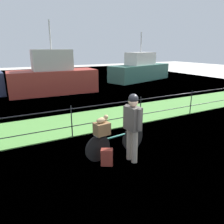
{
  "coord_description": "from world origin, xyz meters",
  "views": [
    {
      "loc": [
        -3.17,
        -3.82,
        2.68
      ],
      "look_at": [
        -0.33,
        1.41,
        0.9
      ],
      "focal_mm": 34.55,
      "sensor_mm": 36.0,
      "label": 1
    }
  ],
  "objects_px": {
    "wooden_crate": "(102,129)",
    "moored_boat_far": "(140,70)",
    "cyclist_person": "(133,122)",
    "moored_boat_mid": "(53,77)",
    "backpack_on_paving": "(107,157)",
    "bicycle_main": "(116,142)",
    "terrier_dog": "(103,120)"
  },
  "relations": [
    {
      "from": "backpack_on_paving",
      "to": "moored_boat_mid",
      "type": "distance_m",
      "value": 9.16
    },
    {
      "from": "moored_boat_far",
      "to": "bicycle_main",
      "type": "bearing_deg",
      "value": -128.11
    },
    {
      "from": "bicycle_main",
      "to": "terrier_dog",
      "type": "height_order",
      "value": "terrier_dog"
    },
    {
      "from": "backpack_on_paving",
      "to": "moored_boat_mid",
      "type": "height_order",
      "value": "moored_boat_mid"
    },
    {
      "from": "backpack_on_paving",
      "to": "wooden_crate",
      "type": "bearing_deg",
      "value": -63.9
    },
    {
      "from": "wooden_crate",
      "to": "terrier_dog",
      "type": "bearing_deg",
      "value": 5.82
    },
    {
      "from": "moored_boat_mid",
      "to": "moored_boat_far",
      "type": "height_order",
      "value": "moored_boat_mid"
    },
    {
      "from": "terrier_dog",
      "to": "backpack_on_paving",
      "type": "relative_size",
      "value": 0.8
    },
    {
      "from": "bicycle_main",
      "to": "wooden_crate",
      "type": "bearing_deg",
      "value": -174.18
    },
    {
      "from": "bicycle_main",
      "to": "moored_boat_far",
      "type": "relative_size",
      "value": 0.28
    },
    {
      "from": "wooden_crate",
      "to": "backpack_on_paving",
      "type": "height_order",
      "value": "wooden_crate"
    },
    {
      "from": "terrier_dog",
      "to": "moored_boat_mid",
      "type": "distance_m",
      "value": 8.84
    },
    {
      "from": "bicycle_main",
      "to": "backpack_on_paving",
      "type": "xyz_separation_m",
      "value": [
        -0.42,
        -0.32,
        -0.16
      ]
    },
    {
      "from": "cyclist_person",
      "to": "wooden_crate",
      "type": "bearing_deg",
      "value": 147.76
    },
    {
      "from": "moored_boat_far",
      "to": "backpack_on_paving",
      "type": "bearing_deg",
      "value": -128.63
    },
    {
      "from": "bicycle_main",
      "to": "cyclist_person",
      "type": "xyz_separation_m",
      "value": [
        0.21,
        -0.43,
        0.65
      ]
    },
    {
      "from": "backpack_on_paving",
      "to": "moored_boat_mid",
      "type": "bearing_deg",
      "value": -67.49
    },
    {
      "from": "terrier_dog",
      "to": "moored_boat_far",
      "type": "xyz_separation_m",
      "value": [
        8.85,
        10.83,
        -0.17
      ]
    },
    {
      "from": "bicycle_main",
      "to": "moored_boat_mid",
      "type": "height_order",
      "value": "moored_boat_mid"
    },
    {
      "from": "cyclist_person",
      "to": "backpack_on_paving",
      "type": "distance_m",
      "value": 1.03
    },
    {
      "from": "bicycle_main",
      "to": "wooden_crate",
      "type": "height_order",
      "value": "wooden_crate"
    },
    {
      "from": "cyclist_person",
      "to": "moored_boat_mid",
      "type": "height_order",
      "value": "moored_boat_mid"
    },
    {
      "from": "backpack_on_paving",
      "to": "bicycle_main",
      "type": "bearing_deg",
      "value": -113.5
    },
    {
      "from": "wooden_crate",
      "to": "moored_boat_far",
      "type": "height_order",
      "value": "moored_boat_far"
    },
    {
      "from": "bicycle_main",
      "to": "moored_boat_far",
      "type": "xyz_separation_m",
      "value": [
        8.47,
        10.8,
        0.52
      ]
    },
    {
      "from": "backpack_on_paving",
      "to": "moored_boat_mid",
      "type": "xyz_separation_m",
      "value": [
        1.02,
        9.07,
        0.77
      ]
    },
    {
      "from": "terrier_dog",
      "to": "moored_boat_mid",
      "type": "bearing_deg",
      "value": 83.62
    },
    {
      "from": "bicycle_main",
      "to": "cyclist_person",
      "type": "height_order",
      "value": "cyclist_person"
    },
    {
      "from": "wooden_crate",
      "to": "backpack_on_paving",
      "type": "xyz_separation_m",
      "value": [
        -0.01,
        -0.28,
        -0.62
      ]
    },
    {
      "from": "terrier_dog",
      "to": "moored_boat_mid",
      "type": "xyz_separation_m",
      "value": [
        0.98,
        8.79,
        -0.08
      ]
    },
    {
      "from": "bicycle_main",
      "to": "wooden_crate",
      "type": "relative_size",
      "value": 4.97
    },
    {
      "from": "bicycle_main",
      "to": "wooden_crate",
      "type": "xyz_separation_m",
      "value": [
        -0.4,
        -0.04,
        0.47
      ]
    }
  ]
}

